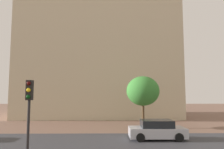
% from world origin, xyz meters
% --- Properties ---
extents(ground_plane, '(120.00, 120.00, 0.00)m').
position_xyz_m(ground_plane, '(0.00, 10.00, 0.00)').
color(ground_plane, brown).
extents(street_asphalt_strip, '(120.00, 8.77, 0.00)m').
position_xyz_m(street_asphalt_strip, '(0.00, 8.67, 0.00)').
color(street_asphalt_strip, '#38383D').
rests_on(street_asphalt_strip, ground_plane).
extents(landmark_building, '(23.75, 13.54, 39.30)m').
position_xyz_m(landmark_building, '(-1.97, 28.35, 10.90)').
color(landmark_building, beige).
rests_on(landmark_building, ground_plane).
extents(car_silver, '(4.30, 2.07, 1.47)m').
position_xyz_m(car_silver, '(3.28, 10.60, 0.70)').
color(car_silver, '#B2B2BC').
rests_on(car_silver, ground_plane).
extents(traffic_light_pole, '(0.28, 0.34, 4.11)m').
position_xyz_m(traffic_light_pole, '(-4.03, 3.68, 2.89)').
color(traffic_light_pole, black).
rests_on(traffic_light_pole, ground_plane).
extents(tree_curb_far, '(3.42, 3.42, 5.35)m').
position_xyz_m(tree_curb_far, '(3.09, 15.86, 3.80)').
color(tree_curb_far, '#4C3823').
rests_on(tree_curb_far, ground_plane).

